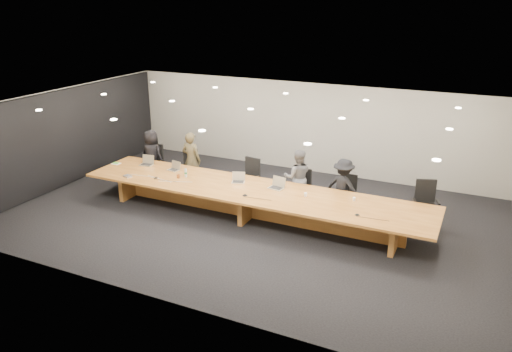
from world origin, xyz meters
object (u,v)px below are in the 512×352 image
at_px(chair_right, 346,194).
at_px(laptop_c, 238,178).
at_px(chair_left, 189,168).
at_px(laptop_b, 173,166).
at_px(chair_mid_left, 248,178).
at_px(mic_right, 357,214).
at_px(paper_cup_far, 354,199).
at_px(conference_table, 251,198).
at_px(amber_mug, 178,176).
at_px(av_box, 127,176).
at_px(chair_far_left, 153,162).
at_px(person_a, 152,155).
at_px(person_d, 343,187).
at_px(person_c, 298,178).
at_px(chair_mid_right, 300,188).
at_px(person_b, 191,160).
at_px(mic_left, 156,178).
at_px(chair_far_right, 426,204).
at_px(water_bottle, 186,173).
at_px(mic_center, 245,195).
at_px(laptop_d, 276,183).
at_px(laptop_a, 146,160).

distance_m(chair_right, laptop_c, 2.79).
relative_size(chair_left, laptop_b, 3.34).
distance_m(chair_mid_left, mic_right, 3.77).
bearing_deg(paper_cup_far, conference_table, -171.76).
height_order(amber_mug, av_box, amber_mug).
relative_size(chair_right, amber_mug, 9.52).
bearing_deg(chair_far_left, laptop_c, -19.99).
relative_size(chair_mid_left, person_a, 0.73).
bearing_deg(person_d, person_c, 8.54).
bearing_deg(chair_mid_right, person_b, -170.90).
bearing_deg(av_box, amber_mug, 38.80).
xyz_separation_m(person_b, mic_left, (-0.12, -1.55, -0.05)).
distance_m(person_c, person_d, 1.26).
xyz_separation_m(person_a, person_d, (5.92, -0.09, -0.03)).
height_order(conference_table, chair_far_right, chair_far_right).
xyz_separation_m(chair_right, paper_cup_far, (0.43, -0.91, 0.28)).
distance_m(chair_mid_left, laptop_c, 0.93).
relative_size(person_a, water_bottle, 6.92).
xyz_separation_m(chair_right, mic_left, (-4.69, -1.62, 0.26)).
relative_size(person_d, paper_cup_far, 18.10).
bearing_deg(chair_mid_left, water_bottle, -132.45).
bearing_deg(chair_mid_left, paper_cup_far, -6.32).
distance_m(person_a, laptop_c, 3.51).
relative_size(chair_far_right, person_b, 0.70).
distance_m(chair_far_right, mic_left, 6.84).
xyz_separation_m(conference_table, person_c, (0.78, 1.23, 0.25)).
relative_size(chair_far_left, chair_mid_left, 0.98).
bearing_deg(conference_table, mic_right, -8.31).
distance_m(water_bottle, amber_mug, 0.21).
distance_m(chair_left, person_b, 0.34).
bearing_deg(person_c, laptop_b, -5.31).
bearing_deg(mic_center, chair_right, 40.23).
xyz_separation_m(amber_mug, paper_cup_far, (4.59, 0.45, -0.01)).
xyz_separation_m(water_bottle, amber_mug, (-0.14, -0.16, -0.06)).
distance_m(person_b, laptop_d, 3.17).
bearing_deg(person_d, chair_mid_right, 11.65).
xyz_separation_m(laptop_c, paper_cup_far, (3.01, 0.07, -0.09)).
bearing_deg(laptop_a, chair_left, 38.77).
bearing_deg(laptop_a, chair_far_right, -0.56).
xyz_separation_m(chair_mid_right, chair_right, (1.21, 0.11, -0.01)).
height_order(av_box, mic_right, av_box).
xyz_separation_m(chair_right, av_box, (-5.44, -1.85, 0.26)).
relative_size(laptop_c, laptop_d, 0.90).
bearing_deg(amber_mug, laptop_a, 160.36).
relative_size(conference_table, chair_far_right, 7.82).
distance_m(person_b, water_bottle, 1.26).
xyz_separation_m(chair_mid_left, amber_mug, (-1.45, -1.24, 0.25)).
bearing_deg(person_b, chair_far_right, -178.82).
xyz_separation_m(person_d, mic_right, (0.75, -1.54, 0.02)).
relative_size(chair_left, person_d, 0.71).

